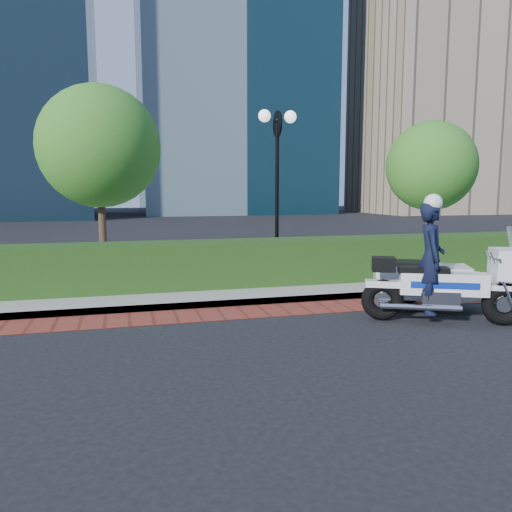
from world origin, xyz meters
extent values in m
plane|color=black|center=(0.00, 0.00, 0.00)|extent=(120.00, 120.00, 0.00)
cube|color=maroon|center=(0.00, 1.50, 0.01)|extent=(60.00, 1.00, 0.01)
cube|color=gray|center=(0.00, 6.00, 0.07)|extent=(60.00, 8.00, 0.15)
cube|color=black|center=(0.00, 3.60, 0.65)|extent=(18.00, 1.20, 1.00)
cylinder|color=black|center=(1.00, 5.20, 0.30)|extent=(0.30, 0.30, 0.30)
cylinder|color=black|center=(1.00, 5.20, 2.15)|extent=(0.10, 0.10, 3.70)
cylinder|color=black|center=(1.00, 5.20, 4.00)|extent=(0.04, 0.70, 0.70)
sphere|color=white|center=(0.65, 5.20, 4.20)|extent=(0.32, 0.32, 0.32)
sphere|color=white|center=(1.35, 5.20, 4.20)|extent=(0.32, 0.32, 0.32)
cylinder|color=#332319|center=(-3.50, 6.50, 1.23)|extent=(0.20, 0.20, 2.17)
sphere|color=#216D1B|center=(-3.50, 6.50, 3.44)|extent=(3.20, 3.20, 3.20)
cylinder|color=#332319|center=(6.50, 6.50, 1.11)|extent=(0.20, 0.20, 1.92)
sphere|color=#216D1B|center=(6.50, 6.50, 3.05)|extent=(2.80, 2.80, 2.80)
cube|color=gray|center=(28.00, 38.00, 14.00)|extent=(14.00, 12.00, 28.00)
torus|color=black|center=(1.44, 0.32, 0.37)|extent=(0.77, 0.51, 0.74)
torus|color=black|center=(3.28, -0.53, 0.37)|extent=(0.77, 0.51, 0.74)
cube|color=silver|center=(2.36, -0.10, 0.70)|extent=(1.48, 0.94, 0.38)
cube|color=silver|center=(2.31, -0.08, 0.43)|extent=(0.75, 0.67, 0.31)
cube|color=silver|center=(3.28, -0.53, 1.07)|extent=(0.67, 0.75, 0.51)
cube|color=black|center=(2.05, 0.04, 0.92)|extent=(0.91, 0.66, 0.11)
cube|color=black|center=(1.44, 0.32, 1.01)|extent=(0.51, 0.49, 0.25)
cube|color=silver|center=(2.55, 0.86, 0.56)|extent=(1.91, 1.44, 0.62)
cube|color=black|center=(2.45, 0.90, 0.90)|extent=(0.95, 0.84, 0.09)
torus|color=black|center=(2.68, 1.39, 0.28)|extent=(0.59, 0.40, 0.56)
imported|color=black|center=(2.16, -0.01, 1.14)|extent=(0.72, 0.84, 1.94)
sphere|color=white|center=(2.16, -0.01, 2.08)|extent=(0.31, 0.31, 0.31)
camera|label=1|loc=(-2.98, -7.48, 2.31)|focal=35.00mm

